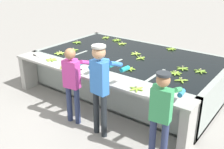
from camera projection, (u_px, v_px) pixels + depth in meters
name	position (u px, v px, depth m)	size (l,w,h in m)	color
ground_plane	(85.00, 116.00, 5.64)	(80.00, 80.00, 0.00)	gray
wash_tank	(130.00, 72.00, 6.77)	(4.52, 2.65, 0.91)	gray
work_ledge	(91.00, 85.00, 5.56)	(4.52, 0.45, 0.91)	#9E9E99
worker_0	(73.00, 79.00, 5.10)	(0.46, 0.73, 1.58)	navy
worker_1	(101.00, 82.00, 4.64)	(0.45, 0.74, 1.76)	#1E2328
worker_2	(162.00, 110.00, 4.01)	(0.46, 0.73, 1.57)	navy
banana_bunch_floating_0	(60.00, 53.00, 6.68)	(0.28, 0.27, 0.08)	#9EC642
banana_bunch_floating_1	(141.00, 58.00, 6.33)	(0.28, 0.28, 0.08)	#8CB738
banana_bunch_floating_2	(106.00, 38.00, 8.13)	(0.28, 0.28, 0.08)	#9EC642
banana_bunch_floating_3	(73.00, 50.00, 6.93)	(0.28, 0.26, 0.08)	#75A333
banana_bunch_floating_4	(129.00, 69.00, 5.66)	(0.27, 0.28, 0.08)	#7FAD33
banana_bunch_floating_5	(181.00, 80.00, 5.10)	(0.24, 0.24, 0.08)	#8CB738
banana_bunch_floating_6	(182.00, 68.00, 5.68)	(0.28, 0.27, 0.08)	#75A333
banana_bunch_floating_7	(171.00, 49.00, 7.02)	(0.28, 0.28, 0.08)	#7FAD33
banana_bunch_floating_8	(135.00, 54.00, 6.64)	(0.27, 0.28, 0.08)	#9EC642
banana_bunch_floating_9	(117.00, 40.00, 7.86)	(0.27, 0.28, 0.08)	#7FAD33
banana_bunch_floating_10	(200.00, 71.00, 5.53)	(0.28, 0.26, 0.08)	#75A333
banana_bunch_floating_11	(77.00, 42.00, 7.62)	(0.28, 0.27, 0.08)	#75A333
banana_bunch_floating_12	(122.00, 44.00, 7.51)	(0.28, 0.27, 0.08)	#9EC642
banana_bunch_floating_13	(175.00, 73.00, 5.44)	(0.28, 0.28, 0.08)	#7FAD33
banana_bunch_ledge_0	(51.00, 60.00, 6.20)	(0.26, 0.28, 0.08)	#8CB738
banana_bunch_ledge_1	(66.00, 67.00, 5.73)	(0.28, 0.28, 0.08)	#93BC3D
banana_bunch_ledge_2	(136.00, 89.00, 4.74)	(0.28, 0.27, 0.08)	#8CB738
knife_0	(83.00, 69.00, 5.65)	(0.25, 0.28, 0.02)	silver
knife_1	(36.00, 56.00, 6.51)	(0.35, 0.07, 0.02)	silver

